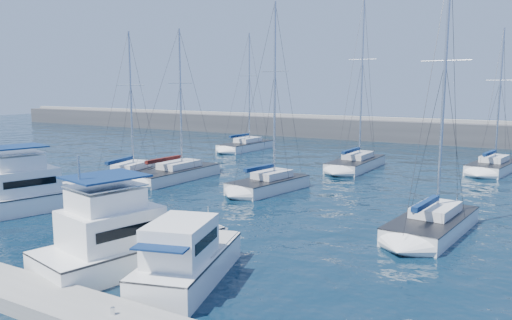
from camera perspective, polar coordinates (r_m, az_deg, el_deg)
The scene contains 13 objects.
ground at distance 30.90m, azimuth -11.49°, elevation -6.93°, with size 220.00×220.00×0.00m, color black.
breakwater at distance 77.07m, azimuth 15.18°, elevation 2.95°, with size 160.00×6.00×4.45m.
dock_cleat_near_stbd at distance 17.95m, azimuth -16.05°, elevation -16.24°, with size 0.16×0.16×0.25m, color silver.
motor_yacht_port_inner at distance 36.22m, azimuth -24.09°, elevation -3.38°, with size 5.88×9.35×4.69m.
motor_yacht_stbd_inner at distance 23.62m, azimuth -14.78°, elevation -9.03°, with size 5.32×9.00×4.69m.
motor_yacht_stbd_outer at distance 21.25m, azimuth -7.97°, elevation -11.37°, with size 4.45×7.28×3.20m.
sailboat_mid_a at distance 44.35m, azimuth -14.33°, elevation -1.66°, with size 4.55×8.30×12.99m.
sailboat_mid_b at distance 44.09m, azimuth -9.17°, elevation -1.56°, with size 3.43×9.08×13.28m.
sailboat_mid_c at distance 38.88m, azimuth 1.48°, elevation -2.75°, with size 4.16×7.43×14.72m.
sailboat_mid_e at distance 29.59m, azimuth 19.52°, elevation -6.89°, with size 3.94×8.29×15.17m.
sailboat_back_a at distance 63.50m, azimuth -1.18°, elevation 1.64°, with size 3.56×8.63×14.96m.
sailboat_back_b at distance 50.26m, azimuth 11.38°, elevation -0.34°, with size 3.33×9.08×17.12m.
sailboat_back_c at distance 52.26m, azimuth 25.40°, elevation -0.69°, with size 4.25×7.94×13.75m.
Camera 1 is at (20.01, -22.09, 8.15)m, focal length 35.00 mm.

